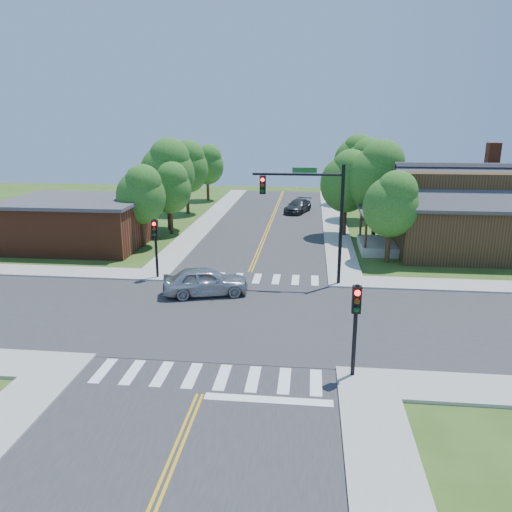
# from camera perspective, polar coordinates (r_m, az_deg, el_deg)

# --- Properties ---
(ground) EXTENTS (100.00, 100.00, 0.00)m
(ground) POSITION_cam_1_polar(r_m,az_deg,el_deg) (25.51, -2.75, -6.92)
(ground) COLOR #2C4C17
(ground) RESTS_ON ground
(road_ns) EXTENTS (10.00, 90.00, 0.04)m
(road_ns) POSITION_cam_1_polar(r_m,az_deg,el_deg) (25.50, -2.75, -6.88)
(road_ns) COLOR #2D2D30
(road_ns) RESTS_ON ground
(road_ew) EXTENTS (90.00, 10.00, 0.04)m
(road_ew) POSITION_cam_1_polar(r_m,az_deg,el_deg) (25.50, -2.75, -6.87)
(road_ew) COLOR #2D2D30
(road_ew) RESTS_ON ground
(intersection_patch) EXTENTS (10.20, 10.20, 0.06)m
(intersection_patch) POSITION_cam_1_polar(r_m,az_deg,el_deg) (25.51, -2.75, -6.92)
(intersection_patch) COLOR #2D2D30
(intersection_patch) RESTS_ON ground
(sidewalk_ne) EXTENTS (40.00, 40.00, 0.14)m
(sidewalk_ne) POSITION_cam_1_polar(r_m,az_deg,el_deg) (42.03, 22.74, 0.98)
(sidewalk_ne) COLOR #9E9B93
(sidewalk_ne) RESTS_ON ground
(sidewalk_nw) EXTENTS (40.00, 40.00, 0.14)m
(sidewalk_nw) POSITION_cam_1_polar(r_m,az_deg,el_deg) (44.80, -19.85, 2.11)
(sidewalk_nw) COLOR #9E9B93
(sidewalk_nw) RESTS_ON ground
(crosswalk_north) EXTENTS (8.85, 2.00, 0.01)m
(crosswalk_north) POSITION_cam_1_polar(r_m,az_deg,el_deg) (31.26, -0.98, -2.55)
(crosswalk_north) COLOR white
(crosswalk_north) RESTS_ON ground
(crosswalk_south) EXTENTS (8.85, 2.00, 0.01)m
(crosswalk_south) POSITION_cam_1_polar(r_m,az_deg,el_deg) (19.99, -5.60, -13.52)
(crosswalk_south) COLOR white
(crosswalk_south) RESTS_ON ground
(centerline) EXTENTS (0.30, 90.00, 0.01)m
(centerline) POSITION_cam_1_polar(r_m,az_deg,el_deg) (25.49, -2.75, -6.83)
(centerline) COLOR gold
(centerline) RESTS_ON ground
(stop_bar) EXTENTS (4.60, 0.45, 0.09)m
(stop_bar) POSITION_cam_1_polar(r_m,az_deg,el_deg) (18.49, 1.40, -16.21)
(stop_bar) COLOR white
(stop_bar) RESTS_ON ground
(signal_mast_ne) EXTENTS (5.30, 0.42, 7.20)m
(signal_mast_ne) POSITION_cam_1_polar(r_m,az_deg,el_deg) (29.28, 6.48, 5.81)
(signal_mast_ne) COLOR black
(signal_mast_ne) RESTS_ON ground
(signal_pole_se) EXTENTS (0.34, 0.42, 3.80)m
(signal_pole_se) POSITION_cam_1_polar(r_m,az_deg,el_deg) (19.10, 11.34, -6.51)
(signal_pole_se) COLOR black
(signal_pole_se) RESTS_ON ground
(signal_pole_nw) EXTENTS (0.34, 0.42, 3.80)m
(signal_pole_nw) POSITION_cam_1_polar(r_m,az_deg,el_deg) (31.16, -11.42, 2.08)
(signal_pole_nw) COLOR black
(signal_pole_nw) RESTS_ON ground
(house_ne) EXTENTS (13.05, 8.80, 7.11)m
(house_ne) POSITION_cam_1_polar(r_m,az_deg,el_deg) (39.70, 22.86, 5.00)
(house_ne) COLOR #362313
(house_ne) RESTS_ON ground
(building_nw) EXTENTS (10.40, 8.40, 3.73)m
(building_nw) POSITION_cam_1_polar(r_m,az_deg,el_deg) (41.43, -19.61, 3.67)
(building_nw) COLOR brown
(building_nw) RESTS_ON ground
(tree_e_a) EXTENTS (3.77, 3.59, 6.42)m
(tree_e_a) POSITION_cam_1_polar(r_m,az_deg,el_deg) (35.07, 15.31, 5.88)
(tree_e_a) COLOR #382314
(tree_e_a) RESTS_ON ground
(tree_e_b) EXTENTS (4.80, 4.56, 8.16)m
(tree_e_b) POSITION_cam_1_polar(r_m,az_deg,el_deg) (41.33, 13.79, 8.97)
(tree_e_b) COLOR #382314
(tree_e_b) RESTS_ON ground
(tree_e_c) EXTENTS (4.70, 4.47, 7.99)m
(tree_e_c) POSITION_cam_1_polar(r_m,az_deg,el_deg) (49.76, 12.48, 9.95)
(tree_e_c) COLOR #382314
(tree_e_c) RESTS_ON ground
(tree_e_d) EXTENTS (4.75, 4.51, 8.07)m
(tree_e_d) POSITION_cam_1_polar(r_m,az_deg,el_deg) (58.75, 11.33, 10.85)
(tree_e_d) COLOR #382314
(tree_e_d) RESTS_ON ground
(tree_w_a) EXTENTS (3.77, 3.59, 6.42)m
(tree_w_a) POSITION_cam_1_polar(r_m,az_deg,el_deg) (39.28, -12.95, 7.01)
(tree_w_a) COLOR #382314
(tree_w_a) RESTS_ON ground
(tree_w_b) EXTENTS (4.79, 4.55, 8.14)m
(tree_w_b) POSITION_cam_1_polar(r_m,az_deg,el_deg) (44.97, -10.04, 9.65)
(tree_w_b) COLOR #382314
(tree_w_b) RESTS_ON ground
(tree_w_c) EXTENTS (4.48, 4.26, 7.62)m
(tree_w_c) POSITION_cam_1_polar(r_m,az_deg,el_deg) (52.68, -7.89, 10.18)
(tree_w_c) COLOR #382314
(tree_w_c) RESTS_ON ground
(tree_w_d) EXTENTS (3.97, 3.78, 6.76)m
(tree_w_d) POSITION_cam_1_polar(r_m,az_deg,el_deg) (61.34, -5.53, 10.45)
(tree_w_d) COLOR #382314
(tree_w_d) RESTS_ON ground
(tree_house) EXTENTS (4.31, 4.09, 7.33)m
(tree_house) POSITION_cam_1_polar(r_m,az_deg,el_deg) (42.33, 10.41, 8.55)
(tree_house) COLOR #382314
(tree_house) RESTS_ON ground
(tree_bldg) EXTENTS (3.68, 3.49, 6.25)m
(tree_bldg) POSITION_cam_1_polar(r_m,az_deg,el_deg) (43.45, -9.76, 7.81)
(tree_bldg) COLOR #382314
(tree_bldg) RESTS_ON ground
(car_silver) EXTENTS (4.36, 5.76, 1.63)m
(car_silver) POSITION_cam_1_polar(r_m,az_deg,el_deg) (28.31, -5.79, -2.93)
(car_silver) COLOR #AAADB1
(car_silver) RESTS_ON ground
(car_dgrey) EXTENTS (4.57, 5.77, 1.36)m
(car_dgrey) POSITION_cam_1_polar(r_m,az_deg,el_deg) (53.33, 4.81, 5.66)
(car_dgrey) COLOR #2C2E31
(car_dgrey) RESTS_ON ground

